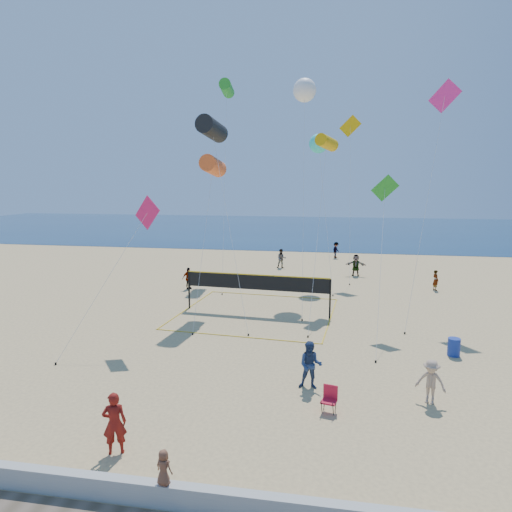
% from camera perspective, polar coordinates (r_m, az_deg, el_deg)
% --- Properties ---
extents(ground, '(120.00, 120.00, 0.00)m').
position_cam_1_polar(ground, '(14.70, -4.48, -21.84)').
color(ground, '#D4B477').
rests_on(ground, ground).
extents(ocean, '(140.00, 50.00, 0.03)m').
position_cam_1_polar(ocean, '(74.62, 7.42, 3.41)').
color(ocean, navy).
rests_on(ocean, ground).
extents(seawall, '(32.00, 0.30, 0.60)m').
position_cam_1_polar(seawall, '(12.15, -8.46, -27.71)').
color(seawall, '#B6B6B1').
rests_on(seawall, ground).
extents(woman, '(0.78, 0.66, 1.82)m').
position_cam_1_polar(woman, '(14.16, -17.28, -19.31)').
color(woman, maroon).
rests_on(woman, ground).
extents(toddler, '(0.48, 0.38, 0.87)m').
position_cam_1_polar(toddler, '(11.86, -11.47, -24.48)').
color(toddler, brown).
rests_on(toddler, seawall).
extents(bystander_a, '(0.89, 0.70, 1.80)m').
position_cam_1_polar(bystander_a, '(17.40, 6.83, -13.40)').
color(bystander_a, navy).
rests_on(bystander_a, ground).
extents(bystander_b, '(1.15, 0.89, 1.56)m').
position_cam_1_polar(bystander_b, '(17.36, 21.01, -14.46)').
color(bystander_b, tan).
rests_on(bystander_b, ground).
extents(far_person_0, '(0.92, 0.89, 1.55)m').
position_cam_1_polar(far_person_0, '(32.86, -8.46, -2.77)').
color(far_person_0, gray).
rests_on(far_person_0, ground).
extents(far_person_1, '(1.67, 0.67, 1.75)m').
position_cam_1_polar(far_person_1, '(37.87, 12.36, -1.13)').
color(far_person_1, gray).
rests_on(far_person_1, ground).
extents(far_person_2, '(0.52, 0.62, 1.44)m').
position_cam_1_polar(far_person_2, '(34.52, 21.53, -2.83)').
color(far_person_2, gray).
rests_on(far_person_2, ground).
extents(far_person_3, '(0.93, 0.79, 1.69)m').
position_cam_1_polar(far_person_3, '(40.38, 3.20, -0.32)').
color(far_person_3, gray).
rests_on(far_person_3, ground).
extents(far_person_4, '(0.97, 1.18, 1.59)m').
position_cam_1_polar(far_person_4, '(46.37, 9.97, 0.74)').
color(far_person_4, gray).
rests_on(far_person_4, ground).
extents(camp_chair, '(0.57, 0.68, 1.00)m').
position_cam_1_polar(camp_chair, '(16.04, 9.19, -17.06)').
color(camp_chair, red).
rests_on(camp_chair, ground).
extents(trash_barrel, '(0.55, 0.55, 0.79)m').
position_cam_1_polar(trash_barrel, '(22.22, 23.50, -10.39)').
color(trash_barrel, navy).
rests_on(trash_barrel, ground).
extents(volleyball_net, '(9.30, 9.16, 2.31)m').
position_cam_1_polar(volleyball_net, '(26.40, 0.10, -3.87)').
color(volleyball_net, black).
rests_on(volleyball_net, ground).
extents(kite_0, '(1.11, 7.00, 9.15)m').
position_cam_1_polar(kite_0, '(27.76, -5.39, 11.13)').
color(kite_0, '#F05B21').
rests_on(kite_0, ground).
extents(kite_1, '(3.98, 7.01, 11.39)m').
position_cam_1_polar(kite_1, '(28.10, -5.53, 15.53)').
color(kite_1, black).
rests_on(kite_1, ground).
extents(kite_2, '(1.50, 9.08, 10.52)m').
position_cam_1_polar(kite_2, '(29.71, 8.84, 13.82)').
color(kite_2, '#D6A308').
rests_on(kite_2, ground).
extents(kite_3, '(3.43, 4.38, 6.96)m').
position_cam_1_polar(kite_3, '(22.12, -13.88, 4.50)').
color(kite_3, '#D4185C').
rests_on(kite_3, ground).
extents(kite_4, '(1.44, 6.32, 7.97)m').
position_cam_1_polar(kite_4, '(24.80, 15.76, 7.02)').
color(kite_4, green).
rests_on(kite_4, ground).
extents(kite_5, '(3.26, 6.29, 13.36)m').
position_cam_1_polar(kite_5, '(29.34, 22.34, 16.83)').
color(kite_5, '#EC278C').
rests_on(kite_5, ground).
extents(kite_6, '(2.02, 9.81, 14.63)m').
position_cam_1_polar(kite_6, '(33.70, 6.10, 19.90)').
color(kite_6, white).
rests_on(kite_6, ground).
extents(kite_7, '(2.33, 6.18, 11.12)m').
position_cam_1_polar(kite_7, '(35.53, 7.83, 13.75)').
color(kite_7, '#2EE2D8').
rests_on(kite_7, ground).
extents(kite_8, '(2.28, 10.16, 15.77)m').
position_cam_1_polar(kite_8, '(39.90, -3.68, 20.17)').
color(kite_8, green).
rests_on(kite_8, ground).
extents(kite_9, '(1.71, 4.09, 12.73)m').
position_cam_1_polar(kite_9, '(37.59, 11.70, 14.60)').
color(kite_9, '#D6A308').
rests_on(kite_9, ground).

